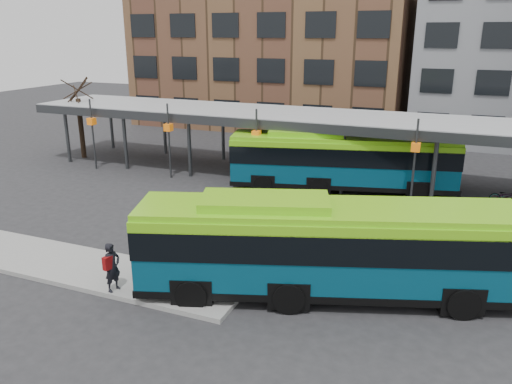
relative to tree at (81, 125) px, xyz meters
The scene contains 8 objects.
ground 21.77m from the tree, 33.69° to the right, with size 120.00×120.00×0.00m, color #28282B.
boarding_island 19.67m from the tree, 50.19° to the right, with size 14.00×3.00×0.18m, color gray.
canopy 18.03m from the tree, ahead, with size 40.00×6.53×4.80m.
tree is the anchor object (origin of this frame).
building_brick 23.18m from the tree, 68.20° to the left, with size 26.00×14.00×22.00m, color brown.
bus_front 25.79m from the tree, 31.05° to the right, with size 13.46×6.90×3.65m.
bus_rear 19.79m from the tree, ahead, with size 13.29×5.75×3.58m.
pedestrian 22.18m from the tree, 46.97° to the right, with size 0.56×0.74×1.81m.
Camera 1 is at (7.88, -17.08, 9.04)m, focal length 35.00 mm.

